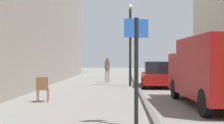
{
  "coord_description": "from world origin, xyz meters",
  "views": [
    {
      "loc": [
        0.75,
        -1.02,
        1.64
      ],
      "look_at": [
        0.28,
        13.07,
        1.46
      ],
      "focal_mm": 49.81,
      "sensor_mm": 36.0,
      "label": 1
    }
  ],
  "objects": [
    {
      "name": "ground_plane",
      "position": [
        0.0,
        12.0,
        0.0
      ],
      "size": [
        80.0,
        80.0,
        0.0
      ],
      "primitive_type": "plane",
      "color": "gray"
    },
    {
      "name": "kerb_strip",
      "position": [
        1.58,
        12.0,
        0.06
      ],
      "size": [
        0.16,
        40.0,
        0.12
      ],
      "primitive_type": "cube",
      "color": "#615F5B",
      "rests_on": "ground_plane"
    },
    {
      "name": "pedestrian_mid_block",
      "position": [
        -0.25,
        19.74,
        0.97
      ],
      "size": [
        0.32,
        0.25,
        1.68
      ],
      "rotation": [
        0.0,
        0.0,
        3.49
      ],
      "color": "gray",
      "rests_on": "ground_plane"
    },
    {
      "name": "delivery_van",
      "position": [
        3.87,
        9.62,
        1.25
      ],
      "size": [
        2.22,
        5.62,
        2.32
      ],
      "rotation": [
        0.0,
        0.0,
        0.04
      ],
      "color": "maroon",
      "rests_on": "ground_plane"
    },
    {
      "name": "parked_car",
      "position": [
        2.8,
        16.91,
        0.71
      ],
      "size": [
        1.99,
        4.27,
        1.45
      ],
      "rotation": [
        0.0,
        0.0,
        -0.04
      ],
      "color": "maroon",
      "rests_on": "ground_plane"
    },
    {
      "name": "street_sign_post",
      "position": [
        1.08,
        6.38,
        1.55
      ],
      "size": [
        0.59,
        0.19,
        2.6
      ],
      "rotation": [
        0.0,
        0.0,
        3.42
      ],
      "color": "black",
      "rests_on": "ground_plane"
    },
    {
      "name": "lamp_post",
      "position": [
        1.21,
        17.05,
        2.72
      ],
      "size": [
        0.28,
        0.28,
        4.76
      ],
      "color": "black",
      "rests_on": "ground_plane"
    },
    {
      "name": "cafe_chair_near_window",
      "position": [
        -2.21,
        10.39,
        0.55
      ],
      "size": [
        0.49,
        0.49,
        0.94
      ],
      "rotation": [
        0.0,
        0.0,
        0.12
      ],
      "color": "brown",
      "rests_on": "ground_plane"
    }
  ]
}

